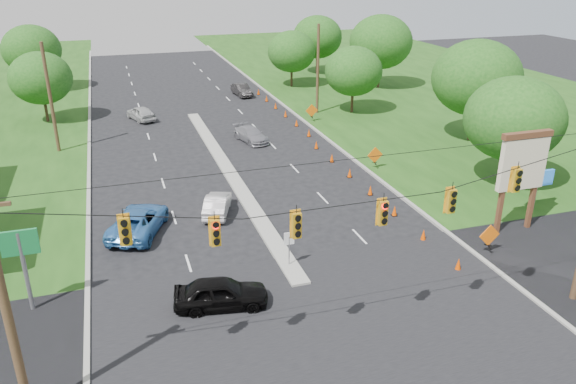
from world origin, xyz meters
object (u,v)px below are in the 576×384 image
object	(u,v)px
pylon_sign	(524,166)
white_sedan	(217,204)
blue_pickup	(138,221)
black_sedan	(221,293)

from	to	relation	value
pylon_sign	white_sedan	size ratio (longest dim) A/B	1.56
white_sedan	blue_pickup	bearing A→B (deg)	32.51
black_sedan	white_sedan	world-z (taller)	black_sedan
pylon_sign	white_sedan	xyz separation A→B (m)	(-16.58, 7.55, -3.35)
pylon_sign	blue_pickup	distance (m)	22.68
pylon_sign	white_sedan	distance (m)	18.52
black_sedan	white_sedan	size ratio (longest dim) A/B	1.11
black_sedan	white_sedan	xyz separation A→B (m)	(1.86, 10.21, -0.09)
pylon_sign	blue_pickup	bearing A→B (deg)	163.49
white_sedan	blue_pickup	distance (m)	5.08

